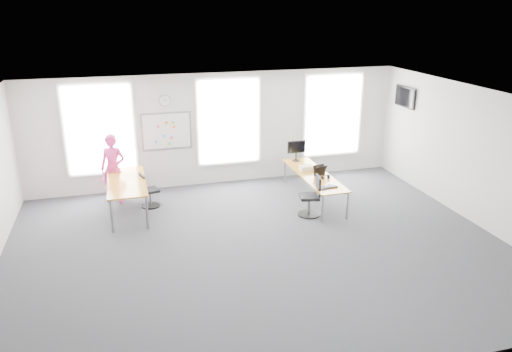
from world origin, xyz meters
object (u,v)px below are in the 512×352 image
object	(u,v)px
desk_left	(127,184)
keyboard	(327,187)
desk_right	(314,176)
monitor	(296,149)
chair_right	(312,198)
chair_left	(148,192)
headphones	(325,177)
person	(113,169)

from	to	relation	value
desk_left	keyboard	xyz separation A→B (m)	(4.45, -1.37, -0.04)
desk_right	monitor	distance (m)	1.22
chair_right	monitor	bearing A→B (deg)	-178.35
chair_left	keyboard	world-z (taller)	chair_left
headphones	monitor	distance (m)	1.60
desk_right	desk_left	xyz separation A→B (m)	(-4.51, 0.40, 0.10)
chair_right	person	size ratio (longest dim) A/B	0.56
desk_right	keyboard	xyz separation A→B (m)	(-0.06, -0.98, 0.05)
chair_left	monitor	xyz separation A→B (m)	(3.98, 0.53, 0.63)
desk_right	keyboard	size ratio (longest dim) A/B	6.22
desk_left	headphones	size ratio (longest dim) A/B	11.48
keyboard	monitor	world-z (taller)	monitor
desk_left	monitor	size ratio (longest dim) A/B	3.91
headphones	desk_right	bearing A→B (deg)	89.51
headphones	monitor	world-z (taller)	monitor
desk_right	chair_right	distance (m)	1.02
keyboard	monitor	xyz separation A→B (m)	(0.01, 2.14, 0.32)
desk_right	desk_left	size ratio (longest dim) A/B	1.27
desk_left	monitor	distance (m)	4.54
chair_right	desk_left	bearing A→B (deg)	-95.99
person	desk_right	bearing A→B (deg)	7.34
person	chair_right	bearing A→B (deg)	-4.28
keyboard	desk_left	bearing A→B (deg)	146.37
chair_left	person	distance (m)	1.06
person	monitor	xyz separation A→B (m)	(4.74, -0.04, 0.14)
chair_left	headphones	xyz separation A→B (m)	(4.16, -1.04, 0.35)
desk_right	monitor	size ratio (longest dim) A/B	4.98
chair_left	headphones	size ratio (longest dim) A/B	4.53
person	chair_left	bearing A→B (deg)	-15.14
chair_right	monitor	size ratio (longest dim) A/B	1.73
chair_left	headphones	world-z (taller)	chair_left
desk_left	chair_left	size ratio (longest dim) A/B	2.53
desk_left	person	xyz separation A→B (m)	(-0.28, 0.80, 0.14)
desk_right	monitor	xyz separation A→B (m)	(-0.05, 1.16, 0.38)
desk_right	desk_left	world-z (taller)	desk_left
person	headphones	bearing A→B (deg)	3.34
chair_right	headphones	xyz separation A→B (m)	(0.54, 0.50, 0.30)
keyboard	headphones	distance (m)	0.61
desk_left	person	world-z (taller)	person
desk_left	chair_left	xyz separation A→B (m)	(0.48, 0.24, -0.35)
desk_right	monitor	bearing A→B (deg)	92.39
desk_right	keyboard	world-z (taller)	keyboard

